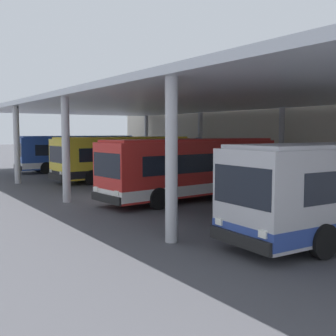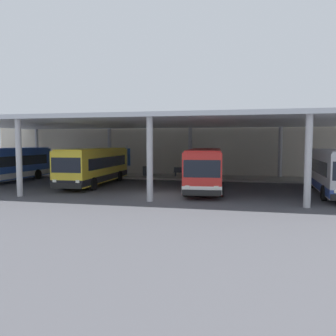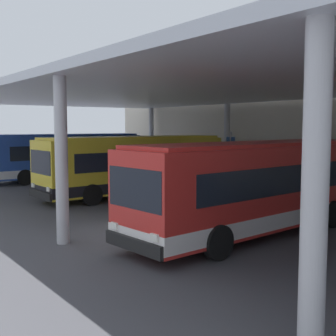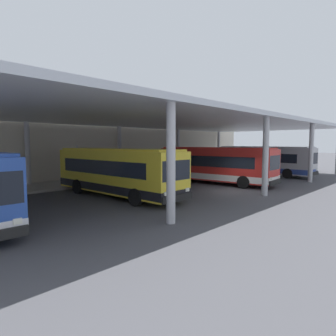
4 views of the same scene
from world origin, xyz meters
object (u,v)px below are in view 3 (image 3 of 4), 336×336
at_px(bus_second_bay, 135,165).
at_px(trash_bin, 260,178).
at_px(banner_sign, 231,155).
at_px(bus_nearest_bay, 66,156).
at_px(bench_waiting, 321,185).
at_px(bus_middle_bay, 257,186).

height_order(bus_second_bay, trash_bin, bus_second_bay).
height_order(bus_second_bay, banner_sign, banner_sign).
relative_size(bus_nearest_bay, trash_bin, 10.81).
height_order(bus_second_bay, bench_waiting, bus_second_bay).
bearing_deg(trash_bin, bus_second_bay, -108.93).
distance_m(bench_waiting, trash_bin, 3.98).
bearing_deg(bus_second_bay, bench_waiting, 48.61).
bearing_deg(banner_sign, bus_nearest_bay, -145.67).
bearing_deg(banner_sign, bench_waiting, 8.72).
height_order(bench_waiting, trash_bin, trash_bin).
height_order(bus_nearest_bay, trash_bin, bus_nearest_bay).
bearing_deg(trash_bin, bench_waiting, 2.60).
distance_m(bus_nearest_bay, bus_middle_bay, 18.51).
bearing_deg(bus_middle_bay, bus_nearest_bay, 176.54).
relative_size(bus_nearest_bay, bench_waiting, 5.89).
relative_size(bus_second_bay, trash_bin, 10.81).
height_order(bus_nearest_bay, bus_second_bay, same).
bearing_deg(bus_second_bay, bus_middle_bay, -6.93).
bearing_deg(bus_middle_bay, bench_waiting, 111.41).
distance_m(bus_second_bay, banner_sign, 6.44).
bearing_deg(bus_middle_bay, banner_sign, 140.01).
bearing_deg(banner_sign, bus_middle_bay, -39.99).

